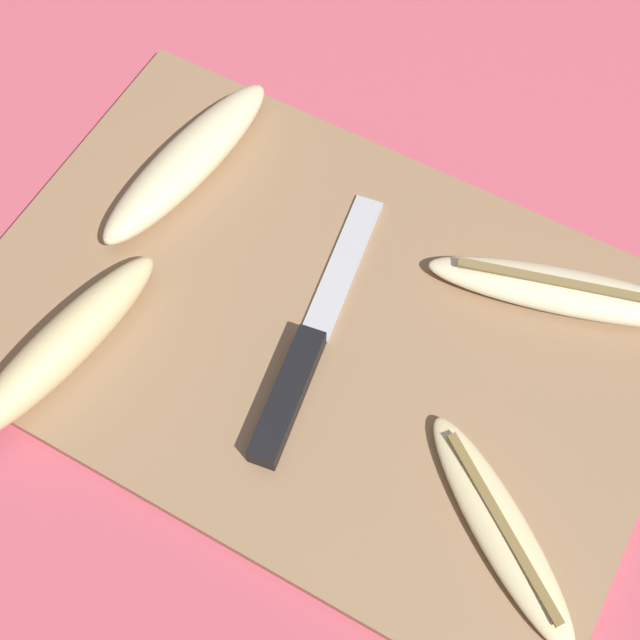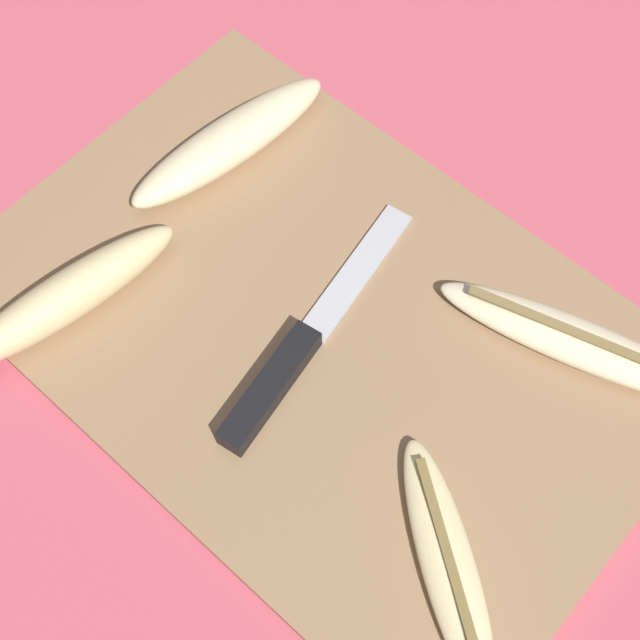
{
  "view_description": "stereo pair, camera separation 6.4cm",
  "coord_description": "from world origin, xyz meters",
  "px_view_note": "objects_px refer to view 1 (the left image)",
  "views": [
    {
      "loc": [
        0.14,
        -0.25,
        0.59
      ],
      "look_at": [
        0.0,
        0.0,
        0.02
      ],
      "focal_mm": 50.0,
      "sensor_mm": 36.0,
      "label": 1
    },
    {
      "loc": [
        0.19,
        -0.22,
        0.59
      ],
      "look_at": [
        0.0,
        0.0,
        0.02
      ],
      "focal_mm": 50.0,
      "sensor_mm": 36.0,
      "label": 2
    }
  ],
  "objects_px": {
    "banana_mellow_near": "(63,345)",
    "banana_soft_right": "(501,529)",
    "knife": "(299,370)",
    "banana_pale_long": "(569,292)",
    "banana_cream_curved": "(187,161)"
  },
  "relations": [
    {
      "from": "knife",
      "to": "banana_cream_curved",
      "type": "height_order",
      "value": "banana_cream_curved"
    },
    {
      "from": "knife",
      "to": "banana_mellow_near",
      "type": "xyz_separation_m",
      "value": [
        -0.15,
        -0.07,
        0.01
      ]
    },
    {
      "from": "banana_pale_long",
      "to": "banana_cream_curved",
      "type": "xyz_separation_m",
      "value": [
        -0.3,
        -0.04,
        0.01
      ]
    },
    {
      "from": "banana_cream_curved",
      "to": "banana_soft_right",
      "type": "distance_m",
      "value": 0.36
    },
    {
      "from": "banana_pale_long",
      "to": "banana_soft_right",
      "type": "xyz_separation_m",
      "value": [
        0.03,
        -0.18,
        -0.0
      ]
    },
    {
      "from": "banana_soft_right",
      "to": "knife",
      "type": "bearing_deg",
      "value": 168.45
    },
    {
      "from": "banana_cream_curved",
      "to": "banana_soft_right",
      "type": "relative_size",
      "value": 1.22
    },
    {
      "from": "banana_mellow_near",
      "to": "banana_soft_right",
      "type": "bearing_deg",
      "value": 5.83
    },
    {
      "from": "knife",
      "to": "banana_cream_curved",
      "type": "relative_size",
      "value": 1.2
    },
    {
      "from": "knife",
      "to": "banana_pale_long",
      "type": "relative_size",
      "value": 1.1
    },
    {
      "from": "knife",
      "to": "banana_cream_curved",
      "type": "bearing_deg",
      "value": 137.23
    },
    {
      "from": "knife",
      "to": "banana_pale_long",
      "type": "bearing_deg",
      "value": 37.26
    },
    {
      "from": "knife",
      "to": "banana_cream_curved",
      "type": "xyz_separation_m",
      "value": [
        -0.16,
        0.11,
        0.01
      ]
    },
    {
      "from": "banana_mellow_near",
      "to": "banana_soft_right",
      "type": "relative_size",
      "value": 1.17
    },
    {
      "from": "banana_cream_curved",
      "to": "banana_soft_right",
      "type": "bearing_deg",
      "value": -23.46
    }
  ]
}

